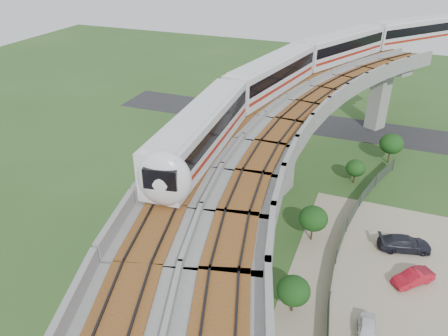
{
  "coord_description": "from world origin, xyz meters",
  "views": [
    {
      "loc": [
        10.07,
        -30.26,
        25.23
      ],
      "look_at": [
        -1.67,
        -0.22,
        7.5
      ],
      "focal_mm": 35.0,
      "sensor_mm": 36.0,
      "label": 1
    }
  ],
  "objects_px": {
    "car_white": "(367,332)",
    "car_dark": "(405,243)",
    "metro_train": "(324,63)",
    "car_red": "(413,277)"
  },
  "relations": [
    {
      "from": "metro_train",
      "to": "car_dark",
      "type": "relative_size",
      "value": 12.74
    },
    {
      "from": "metro_train",
      "to": "car_white",
      "type": "relative_size",
      "value": 17.57
    },
    {
      "from": "car_white",
      "to": "car_dark",
      "type": "relative_size",
      "value": 0.73
    },
    {
      "from": "car_white",
      "to": "car_dark",
      "type": "height_order",
      "value": "car_dark"
    },
    {
      "from": "car_red",
      "to": "car_dark",
      "type": "distance_m",
      "value": 4.3
    },
    {
      "from": "car_white",
      "to": "car_red",
      "type": "height_order",
      "value": "car_red"
    },
    {
      "from": "car_white",
      "to": "car_red",
      "type": "bearing_deg",
      "value": 63.48
    },
    {
      "from": "car_white",
      "to": "car_dark",
      "type": "bearing_deg",
      "value": 75.47
    },
    {
      "from": "car_red",
      "to": "car_white",
      "type": "bearing_deg",
      "value": -65.98
    },
    {
      "from": "car_dark",
      "to": "car_red",
      "type": "bearing_deg",
      "value": 174.44
    }
  ]
}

